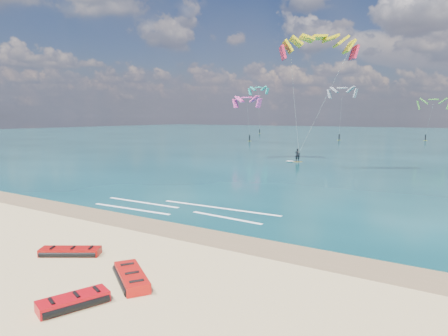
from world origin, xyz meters
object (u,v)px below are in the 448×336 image
(kitesurfer_main, at_px, (308,95))
(packed_kite_right, at_px, (74,307))
(packed_kite_left, at_px, (70,255))
(packed_kite_mid, at_px, (132,282))

(kitesurfer_main, bearing_deg, packed_kite_right, -121.31)
(packed_kite_left, xyz_separation_m, packed_kite_right, (3.91, -2.81, 0.00))
(packed_kite_left, height_order, packed_kite_mid, packed_kite_mid)
(packed_kite_left, bearing_deg, kitesurfer_main, 62.23)
(packed_kite_left, relative_size, packed_kite_right, 1.16)
(packed_kite_left, bearing_deg, packed_kite_right, -67.95)
(packed_kite_right, bearing_deg, packed_kite_left, 74.50)
(kitesurfer_main, bearing_deg, packed_kite_mid, -120.41)
(packed_kite_right, bearing_deg, kitesurfer_main, 30.35)
(packed_kite_left, height_order, kitesurfer_main, kitesurfer_main)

